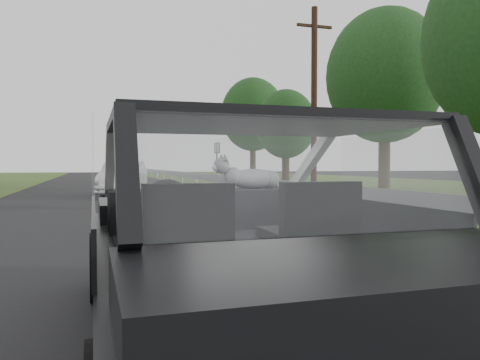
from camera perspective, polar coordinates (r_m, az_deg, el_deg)
ground at (r=3.27m, az=-0.35°, el=-19.51°), size 140.00×140.00×0.00m
subject_car at (r=3.08m, az=-0.35°, el=-6.83°), size 1.80×4.00×1.45m
dashboard at (r=3.66m, az=-3.24°, el=-3.46°), size 1.58×0.45×0.30m
driver_seat at (r=2.68m, az=-6.73°, el=-4.81°), size 0.50×0.72×0.42m
passenger_seat at (r=2.93m, az=8.85°, el=-4.23°), size 0.50×0.72×0.42m
steering_wheel at (r=3.28m, az=-8.76°, el=-2.87°), size 0.36×0.36×0.04m
cat at (r=3.74m, az=1.59°, el=0.32°), size 0.63×0.27×0.27m
guardrail at (r=13.92m, az=4.44°, el=-0.60°), size 0.05×90.00×0.32m
other_car at (r=18.22m, az=-13.99°, el=0.18°), size 2.33×4.22×1.31m
highway_sign at (r=25.18m, az=-2.84°, el=1.89°), size 0.15×0.95×2.35m
utility_pole at (r=17.85m, az=9.01°, el=9.35°), size 0.23×0.23×7.01m
tree_1 at (r=22.26m, az=17.24°, el=9.02°), size 6.63×6.63×7.95m
tree_2 at (r=29.58m, az=5.60°, el=5.15°), size 4.33×4.33×5.72m
tree_3 at (r=42.93m, az=1.58°, el=6.23°), size 7.67×7.67×8.82m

